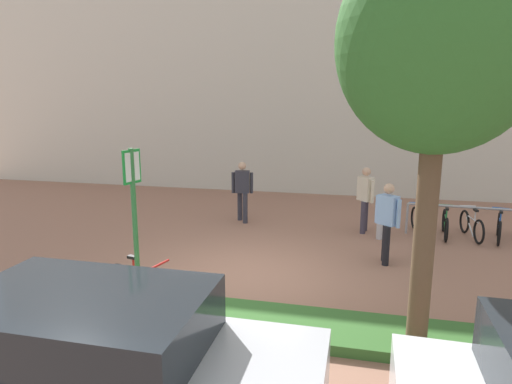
% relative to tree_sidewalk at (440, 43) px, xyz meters
% --- Properties ---
extents(ground_plane, '(60.00, 60.00, 0.00)m').
position_rel_tree_sidewalk_xyz_m(ground_plane, '(-2.95, 2.03, -4.06)').
color(ground_plane, '#936651').
extents(building_facade, '(28.00, 1.20, 10.00)m').
position_rel_tree_sidewalk_xyz_m(building_facade, '(-2.95, 10.82, 0.94)').
color(building_facade, beige).
rests_on(building_facade, ground).
extents(planter_strip, '(7.00, 1.10, 0.16)m').
position_rel_tree_sidewalk_xyz_m(planter_strip, '(-1.98, 0.14, -3.98)').
color(planter_strip, '#336028').
rests_on(planter_strip, ground).
extents(tree_sidewalk, '(2.49, 2.49, 5.46)m').
position_rel_tree_sidewalk_xyz_m(tree_sidewalk, '(0.00, 0.00, 0.00)').
color(tree_sidewalk, brown).
rests_on(tree_sidewalk, ground).
extents(parking_sign_post, '(0.12, 0.36, 2.68)m').
position_rel_tree_sidewalk_xyz_m(parking_sign_post, '(-4.23, 0.14, -2.32)').
color(parking_sign_post, '#2D7238').
rests_on(parking_sign_post, ground).
extents(bike_at_sign, '(1.65, 0.53, 0.86)m').
position_rel_tree_sidewalk_xyz_m(bike_at_sign, '(-4.28, 0.38, -3.71)').
color(bike_at_sign, black).
rests_on(bike_at_sign, ground).
extents(bike_rack_cluster, '(3.75, 1.74, 0.83)m').
position_rel_tree_sidewalk_xyz_m(bike_rack_cluster, '(2.26, 5.66, -3.71)').
color(bike_rack_cluster, '#99999E').
rests_on(bike_rack_cluster, ground).
extents(bollard_steel, '(0.16, 0.16, 0.90)m').
position_rel_tree_sidewalk_xyz_m(bollard_steel, '(-0.29, 5.09, -3.61)').
color(bollard_steel, '#ADADB2').
rests_on(bollard_steel, ground).
extents(person_shirt_blue, '(0.50, 0.44, 1.72)m').
position_rel_tree_sidewalk_xyz_m(person_shirt_blue, '(-0.24, 3.40, -3.07)').
color(person_shirt_blue, black).
rests_on(person_shirt_blue, ground).
extents(person_casual_tan, '(0.44, 0.48, 1.72)m').
position_rel_tree_sidewalk_xyz_m(person_casual_tan, '(-0.66, 5.62, -3.07)').
color(person_casual_tan, '#383342').
rests_on(person_casual_tan, ground).
extents(person_suited_dark, '(0.60, 0.42, 1.72)m').
position_rel_tree_sidewalk_xyz_m(person_suited_dark, '(-4.04, 5.89, -3.07)').
color(person_suited_dark, '#2D2D38').
rests_on(person_suited_dark, ground).
extents(car_silver_sedan, '(4.30, 2.03, 1.54)m').
position_rel_tree_sidewalk_xyz_m(car_silver_sedan, '(-3.29, -2.37, -3.30)').
color(car_silver_sedan, '#B7B7BC').
rests_on(car_silver_sedan, ground).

